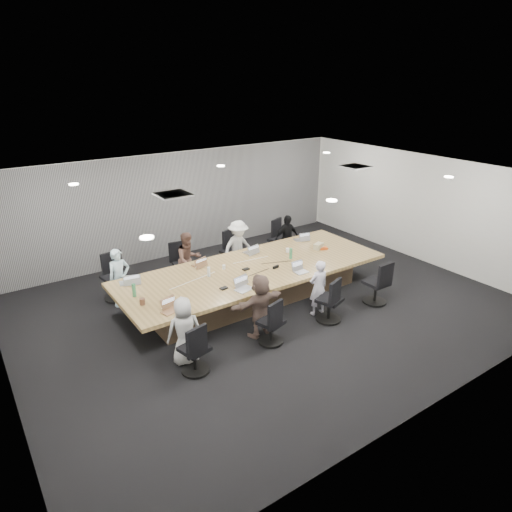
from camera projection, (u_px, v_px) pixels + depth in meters
floor at (266, 306)px, 9.90m from camera, size 10.00×8.00×0.00m
ceiling at (268, 179)px, 8.85m from camera, size 10.00×8.00×0.00m
wall_back at (181, 203)px, 12.43m from camera, size 10.00×0.00×2.80m
wall_front at (435, 331)px, 6.32m from camera, size 10.00×0.00×2.80m
wall_right at (421, 208)px, 12.00m from camera, size 0.00×8.00×2.80m
curtain at (183, 204)px, 12.37m from camera, size 9.80×0.04×2.80m
conference_table at (253, 282)px, 10.13m from camera, size 6.00×2.20×0.74m
chair_0 at (115, 281)px, 10.08m from camera, size 0.67×0.67×0.88m
chair_1 at (183, 267)px, 10.97m from camera, size 0.55×0.55×0.72m
chair_2 at (231, 254)px, 11.68m from camera, size 0.65×0.65×0.78m
chair_3 at (279, 242)px, 12.47m from camera, size 0.70×0.70×0.81m
chair_4 at (195, 353)px, 7.61m from camera, size 0.61×0.61×0.75m
chair_5 at (271, 326)px, 8.45m from camera, size 0.60×0.60×0.72m
chair_6 at (329, 303)px, 9.20m from camera, size 0.68×0.68×0.79m
chair_7 at (376, 286)px, 9.92m from camera, size 0.54×0.54×0.80m
person_0 at (120, 278)px, 9.74m from camera, size 0.49×0.34×1.29m
laptop_0 at (128, 283)px, 9.28m from camera, size 0.38×0.30×0.02m
person_1 at (189, 260)px, 10.59m from camera, size 0.70×0.57×1.34m
laptop_1 at (200, 265)px, 10.14m from camera, size 0.37×0.30×0.02m
person_2 at (238, 247)px, 11.30m from camera, size 0.92×0.57×1.38m
laptop_2 at (251, 252)px, 10.86m from camera, size 0.37×0.29×0.02m
person_3 at (287, 238)px, 12.12m from camera, size 0.74×0.32×1.26m
laptop_3 at (300, 240)px, 11.65m from camera, size 0.33×0.26×0.02m
person_4 at (184, 331)px, 7.79m from camera, size 0.67×0.50×1.24m
laptop_4 at (170, 311)px, 8.16m from camera, size 0.34×0.27×0.02m
person_5 at (260, 305)px, 8.61m from camera, size 1.19×0.43×1.27m
laptop_5 at (244, 289)px, 8.99m from camera, size 0.39×0.31×0.02m
person_6 at (318, 288)px, 9.39m from camera, size 0.46×0.32×1.20m
laptop_6 at (301, 272)px, 9.76m from camera, size 0.29×0.20×0.02m
bottle_green_left at (134, 290)px, 8.68m from camera, size 0.08×0.08×0.26m
bottle_green_right at (291, 254)px, 10.45m from camera, size 0.09×0.09×0.25m
bottle_clear at (209, 272)px, 9.54m from camera, size 0.08×0.08×0.21m
cup_white_far at (224, 267)px, 9.93m from camera, size 0.08×0.08×0.09m
cup_white_near at (288, 250)px, 10.84m from camera, size 0.09×0.09×0.10m
mug_brown at (142, 302)px, 8.40m from camera, size 0.13×0.13×0.12m
mic_left at (224, 288)px, 9.02m from camera, size 0.16×0.11×0.03m
mic_right at (246, 269)px, 9.90m from camera, size 0.15×0.11×0.03m
stapler at (276, 267)px, 9.97m from camera, size 0.17×0.07×0.06m
canvas_bag at (318, 246)px, 11.05m from camera, size 0.29×0.24×0.14m
snack_packet at (324, 248)px, 11.05m from camera, size 0.22×0.19×0.04m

